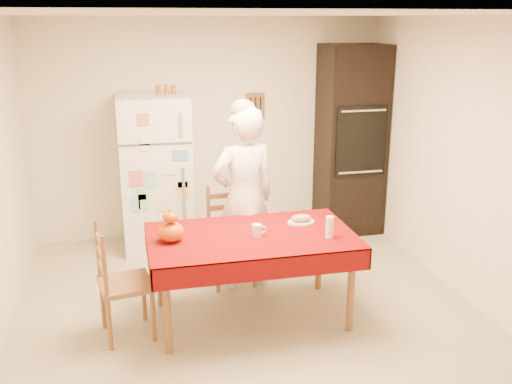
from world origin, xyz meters
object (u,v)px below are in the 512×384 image
object	(u,v)px
refrigerator	(156,173)
wine_glass	(330,227)
coffee_mug	(257,230)
pumpkin_lower	(171,232)
chair_far	(230,231)
bread_plate	(301,222)
oven_cabinet	(351,140)
dining_table	(251,242)
chair_left	(117,279)
seated_woman	(244,199)

from	to	relation	value
refrigerator	wine_glass	xyz separation A→B (m)	(1.27, -2.02, -0.00)
coffee_mug	pumpkin_lower	xyz separation A→B (m)	(-0.69, 0.05, 0.03)
chair_far	wine_glass	world-z (taller)	chair_far
bread_plate	pumpkin_lower	bearing A→B (deg)	-172.04
wine_glass	oven_cabinet	bearing A→B (deg)	63.94
chair_far	coffee_mug	bearing A→B (deg)	-89.01
coffee_mug	oven_cabinet	bearing A→B (deg)	50.35
oven_cabinet	chair_far	bearing A→B (deg)	-146.67
wine_glass	pumpkin_lower	bearing A→B (deg)	170.77
chair_far	bread_plate	bearing A→B (deg)	-53.92
refrigerator	dining_table	xyz separation A→B (m)	(0.66, -1.82, -0.16)
chair_left	oven_cabinet	bearing A→B (deg)	-64.04
refrigerator	pumpkin_lower	world-z (taller)	refrigerator
seated_woman	coffee_mug	distance (m)	0.68
refrigerator	dining_table	distance (m)	1.94
pumpkin_lower	coffee_mug	bearing A→B (deg)	-3.88
oven_cabinet	chair_far	world-z (taller)	oven_cabinet
oven_cabinet	dining_table	distance (m)	2.50
seated_woman	pumpkin_lower	bearing A→B (deg)	28.78
coffee_mug	chair_far	bearing A→B (deg)	95.53
dining_table	refrigerator	bearing A→B (deg)	109.98
wine_glass	bread_plate	distance (m)	0.39
seated_woman	wine_glass	size ratio (longest dim) A/B	9.85
seated_woman	pumpkin_lower	size ratio (longest dim) A/B	8.22
bread_plate	wine_glass	bearing A→B (deg)	-70.85
wine_glass	bread_plate	size ratio (longest dim) A/B	0.73
chair_left	pumpkin_lower	bearing A→B (deg)	-91.47
chair_left	bread_plate	bearing A→B (deg)	-91.38
seated_woman	wine_glass	bearing A→B (deg)	110.65
chair_far	bread_plate	size ratio (longest dim) A/B	3.96
dining_table	pumpkin_lower	xyz separation A→B (m)	(-0.65, 0.01, 0.15)
dining_table	coffee_mug	world-z (taller)	coffee_mug
oven_cabinet	bread_plate	bearing A→B (deg)	-123.75
refrigerator	coffee_mug	bearing A→B (deg)	-69.36
refrigerator	oven_cabinet	world-z (taller)	oven_cabinet
oven_cabinet	bread_plate	world-z (taller)	oven_cabinet
oven_cabinet	dining_table	bearing A→B (deg)	-130.94
seated_woman	bread_plate	xyz separation A→B (m)	(0.41, -0.47, -0.10)
oven_cabinet	dining_table	size ratio (longest dim) A/B	1.29
coffee_mug	wine_glass	world-z (taller)	wine_glass
dining_table	pumpkin_lower	distance (m)	0.67
seated_woman	bread_plate	size ratio (longest dim) A/B	7.23
oven_cabinet	chair_left	size ratio (longest dim) A/B	2.32
refrigerator	wine_glass	size ratio (longest dim) A/B	9.66
chair_left	coffee_mug	world-z (taller)	chair_left
bread_plate	chair_far	bearing A→B (deg)	130.62
dining_table	coffee_mug	distance (m)	0.13
dining_table	bread_plate	world-z (taller)	bread_plate
chair_far	coffee_mug	distance (m)	0.87
wine_glass	bread_plate	xyz separation A→B (m)	(-0.13, 0.36, -0.08)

